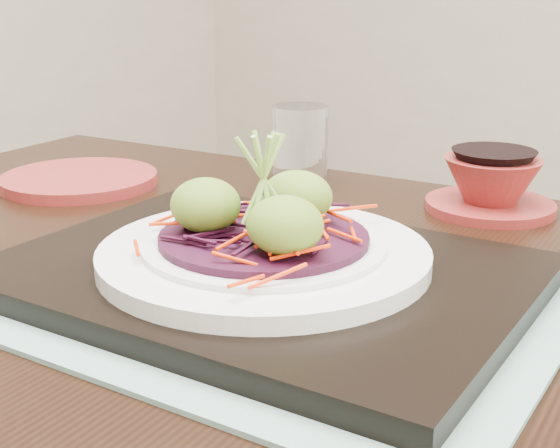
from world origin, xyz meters
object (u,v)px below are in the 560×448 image
Objects in this scene: serving_tray at (264,274)px; terracotta_bowl_set at (491,187)px; white_plate at (264,253)px; terracotta_side_plate at (79,180)px; dining_table at (242,366)px; water_glass at (300,146)px.

serving_tray is 2.18× the size of terracotta_bowl_set.
white_plate is at bearing 145.69° from serving_tray.
dining_table is at bearing -14.25° from terracotta_side_plate.
white_plate is at bearing -97.29° from terracotta_bowl_set.
terracotta_side_plate is (-0.39, 0.11, -0.02)m from white_plate.
serving_tray is 0.34m from water_glass.
dining_table is 2.97× the size of serving_tray.
dining_table is 4.56× the size of white_plate.
serving_tray is (0.04, -0.02, 0.10)m from dining_table.
terracotta_bowl_set is at bearing 65.43° from dining_table.
serving_tray is at bearing -26.57° from white_plate.
serving_tray is at bearing -56.47° from water_glass.
water_glass reaches higher than dining_table.
serving_tray is 0.33m from terracotta_bowl_set.
water_glass is (-0.18, 0.28, 0.03)m from serving_tray.
water_glass reaches higher than serving_tray.
terracotta_bowl_set reaches higher than dining_table.
terracotta_bowl_set is (0.04, 0.32, 0.01)m from serving_tray.
terracotta_bowl_set is (0.04, 0.32, -0.01)m from white_plate.
terracotta_bowl_set reaches higher than white_plate.
white_plate is (-0.00, 0.00, 0.02)m from serving_tray.
terracotta_bowl_set is at bearing 11.22° from water_glass.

